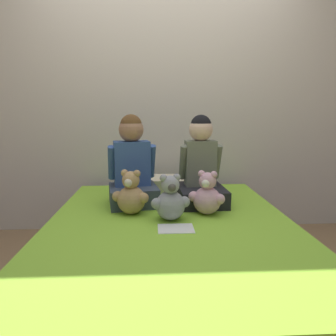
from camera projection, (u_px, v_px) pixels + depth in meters
ground_plane at (171, 290)px, 1.94m from camera, size 14.00×14.00×0.00m
wall_behind_bed at (164, 100)px, 2.83m from camera, size 8.00×0.06×2.50m
bed at (171, 257)px, 1.90m from camera, size 1.55×1.98×0.47m
child_on_left at (132, 167)px, 2.20m from camera, size 0.40×0.39×0.66m
child_on_right at (201, 169)px, 2.23m from camera, size 0.36×0.41×0.66m
teddy_bear_held_by_left_child at (131, 195)px, 1.99m from camera, size 0.25×0.19×0.30m
teddy_bear_held_by_right_child at (207, 196)px, 1.99m from camera, size 0.23×0.19×0.29m
teddy_bear_between_children at (170, 201)px, 1.88m from camera, size 0.25×0.19×0.30m
pillow_at_headboard at (165, 183)px, 2.64m from camera, size 0.52×0.30×0.11m
sign_card at (176, 228)px, 1.75m from camera, size 0.21×0.15×0.00m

